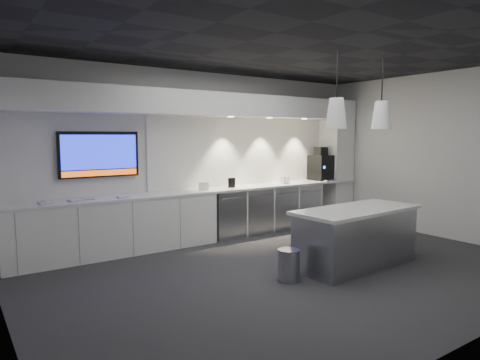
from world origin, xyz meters
TOP-DOWN VIEW (x-y plane):
  - floor at (0.00, 0.00)m, footprint 7.00×7.00m
  - ceiling at (0.00, 0.00)m, footprint 7.00×7.00m
  - wall_back at (0.00, 2.50)m, footprint 7.00×0.00m
  - wall_left at (-3.50, 0.00)m, footprint 0.00×7.00m
  - wall_right at (3.50, 0.00)m, footprint 0.00×7.00m
  - back_counter at (0.00, 2.17)m, footprint 6.80×0.65m
  - left_base_cabinets at (-1.75, 2.17)m, footprint 3.30×0.63m
  - fridge_unit_a at (0.25, 2.17)m, footprint 0.60×0.61m
  - fridge_unit_b at (0.88, 2.17)m, footprint 0.60×0.61m
  - fridge_unit_c at (1.51, 2.17)m, footprint 0.60×0.61m
  - fridge_unit_d at (2.14, 2.17)m, footprint 0.60×0.61m
  - backsplash at (1.20, 2.48)m, footprint 4.60×0.03m
  - soffit at (0.00, 2.20)m, footprint 6.90×0.60m
  - column at (3.20, 2.20)m, footprint 0.55×0.55m
  - wall_tv at (-1.90, 2.45)m, footprint 1.25×0.07m
  - island at (0.87, -0.37)m, footprint 2.01×0.94m
  - bin at (-0.35, -0.31)m, footprint 0.31×0.31m
  - coffee_machine at (2.73, 2.20)m, footprint 0.39×0.56m
  - sign_black at (0.42, 2.17)m, footprint 0.14×0.03m
  - sign_white at (-0.19, 2.14)m, footprint 0.18×0.06m
  - cup_cluster at (1.65, 2.12)m, footprint 0.17×0.17m
  - tray_a at (-2.79, 2.10)m, footprint 0.18×0.18m
  - tray_b at (-2.39, 2.10)m, footprint 0.19×0.19m
  - tray_c at (-2.16, 2.17)m, footprint 0.19×0.19m
  - tray_d at (-1.67, 2.08)m, footprint 0.17×0.17m
  - pendant_left at (0.40, -0.37)m, footprint 0.28×0.28m
  - pendant_right at (1.33, -0.37)m, footprint 0.28×0.28m

SIDE VIEW (x-z plane):
  - floor at x=0.00m, z-range 0.00..0.00m
  - bin at x=-0.35m, z-range 0.00..0.40m
  - island at x=0.87m, z-range 0.00..0.84m
  - fridge_unit_a at x=0.25m, z-range 0.00..0.85m
  - fridge_unit_b at x=0.88m, z-range 0.00..0.85m
  - fridge_unit_c at x=1.51m, z-range 0.00..0.85m
  - fridge_unit_d at x=2.14m, z-range 0.00..0.85m
  - left_base_cabinets at x=-1.75m, z-range 0.00..0.86m
  - back_counter at x=0.00m, z-range 0.86..0.90m
  - tray_a at x=-2.79m, z-range 0.90..0.92m
  - tray_b at x=-2.39m, z-range 0.90..0.92m
  - tray_c at x=-2.16m, z-range 0.90..0.92m
  - tray_d at x=-1.67m, z-range 0.90..0.92m
  - sign_white at x=-0.19m, z-range 0.90..1.04m
  - cup_cluster at x=1.65m, z-range 0.90..1.04m
  - sign_black at x=0.42m, z-range 0.90..1.08m
  - coffee_machine at x=2.73m, z-range 0.84..1.55m
  - column at x=3.20m, z-range 0.00..2.60m
  - wall_back at x=0.00m, z-range -2.00..5.00m
  - wall_left at x=-3.50m, z-range -2.00..5.00m
  - wall_right at x=3.50m, z-range -2.00..5.00m
  - backsplash at x=1.20m, z-range 0.90..2.20m
  - wall_tv at x=-1.90m, z-range 1.20..1.92m
  - pendant_left at x=0.40m, z-range 1.60..2.71m
  - pendant_right at x=1.33m, z-range 1.60..2.71m
  - soffit at x=0.00m, z-range 2.20..2.60m
  - ceiling at x=0.00m, z-range 3.00..3.00m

